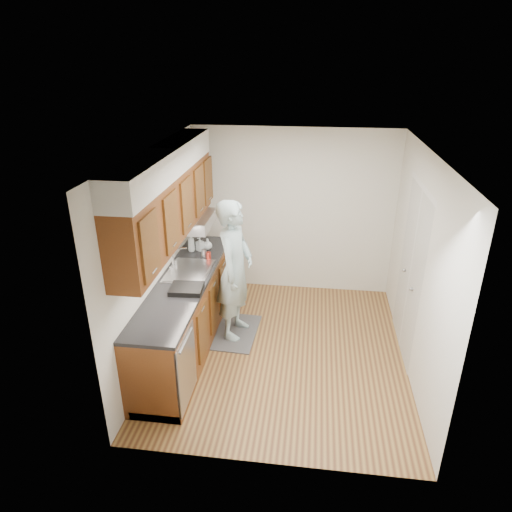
{
  "coord_description": "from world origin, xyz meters",
  "views": [
    {
      "loc": [
        0.3,
        -4.77,
        3.43
      ],
      "look_at": [
        -0.36,
        0.25,
        1.17
      ],
      "focal_mm": 32.0,
      "sensor_mm": 36.0,
      "label": 1
    }
  ],
  "objects": [
    {
      "name": "wall_back",
      "position": [
        0.0,
        1.75,
        1.25
      ],
      "size": [
        3.0,
        0.02,
        2.5
      ],
      "primitive_type": "cube",
      "color": "silver",
      "rests_on": "floor"
    },
    {
      "name": "closet_door",
      "position": [
        1.49,
        0.3,
        1.02
      ],
      "size": [
        0.02,
        1.22,
        2.05
      ],
      "primitive_type": "cube",
      "color": "silver",
      "rests_on": "wall_right"
    },
    {
      "name": "upper_cabinets",
      "position": [
        -1.33,
        0.05,
        1.95
      ],
      "size": [
        0.47,
        2.8,
        1.21
      ],
      "color": "brown",
      "rests_on": "wall_left"
    },
    {
      "name": "soap_bottle_c",
      "position": [
        -1.12,
        0.91,
        1.02
      ],
      "size": [
        0.16,
        0.16,
        0.16
      ],
      "primitive_type": "imported",
      "rotation": [
        0.0,
        0.0,
        0.32
      ],
      "color": "silver",
      "rests_on": "counter"
    },
    {
      "name": "dish_rack",
      "position": [
        -1.09,
        -0.32,
        0.97
      ],
      "size": [
        0.39,
        0.33,
        0.06
      ],
      "primitive_type": "cube",
      "rotation": [
        0.0,
        0.0,
        0.07
      ],
      "color": "black",
      "rests_on": "counter"
    },
    {
      "name": "counter",
      "position": [
        -1.2,
        -0.0,
        0.49
      ],
      "size": [
        0.64,
        2.8,
        1.3
      ],
      "color": "brown",
      "rests_on": "floor"
    },
    {
      "name": "wall_right",
      "position": [
        1.5,
        0.0,
        1.25
      ],
      "size": [
        0.02,
        3.5,
        2.5
      ],
      "primitive_type": "cube",
      "color": "silver",
      "rests_on": "floor"
    },
    {
      "name": "soap_bottle_a",
      "position": [
        -1.33,
        0.82,
        1.07
      ],
      "size": [
        0.11,
        0.11,
        0.25
      ],
      "primitive_type": "imported",
      "rotation": [
        0.0,
        0.0,
        0.1
      ],
      "color": "silver",
      "rests_on": "counter"
    },
    {
      "name": "wall_left",
      "position": [
        -1.5,
        0.0,
        1.25
      ],
      "size": [
        0.02,
        3.5,
        2.5
      ],
      "primitive_type": "cube",
      "color": "silver",
      "rests_on": "floor"
    },
    {
      "name": "steel_can",
      "position": [
        -1.1,
        0.62,
        1.0
      ],
      "size": [
        0.07,
        0.07,
        0.12
      ],
      "primitive_type": "cylinder",
      "rotation": [
        0.0,
        0.0,
        0.06
      ],
      "color": "#A5A5AA",
      "rests_on": "counter"
    },
    {
      "name": "floor",
      "position": [
        0.0,
        0.0,
        0.0
      ],
      "size": [
        3.5,
        3.5,
        0.0
      ],
      "primitive_type": "plane",
      "color": "olive",
      "rests_on": "ground"
    },
    {
      "name": "person",
      "position": [
        -0.64,
        0.32,
        1.06
      ],
      "size": [
        0.6,
        0.8,
        2.08
      ],
      "primitive_type": "imported",
      "rotation": [
        0.0,
        0.0,
        1.41
      ],
      "color": "#A1BEC4",
      "rests_on": "floor_mat"
    },
    {
      "name": "soda_can",
      "position": [
        -1.03,
        0.55,
        1.0
      ],
      "size": [
        0.08,
        0.08,
        0.11
      ],
      "primitive_type": "cylinder",
      "rotation": [
        0.0,
        0.0,
        -0.39
      ],
      "color": "red",
      "rests_on": "counter"
    },
    {
      "name": "ceiling",
      "position": [
        0.0,
        0.0,
        2.5
      ],
      "size": [
        3.5,
        3.5,
        0.0
      ],
      "primitive_type": "plane",
      "rotation": [
        3.14,
        0.0,
        0.0
      ],
      "color": "white",
      "rests_on": "wall_left"
    },
    {
      "name": "floor_mat",
      "position": [
        -0.64,
        0.32,
        0.01
      ],
      "size": [
        0.59,
        0.94,
        0.02
      ],
      "primitive_type": "cube",
      "rotation": [
        0.0,
        0.0,
        -0.06
      ],
      "color": "#565658",
      "rests_on": "floor"
    },
    {
      "name": "soap_bottle_b",
      "position": [
        -1.22,
        0.86,
        1.04
      ],
      "size": [
        0.12,
        0.12,
        0.19
      ],
      "primitive_type": "imported",
      "rotation": [
        0.0,
        0.0,
        -0.62
      ],
      "color": "silver",
      "rests_on": "counter"
    }
  ]
}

